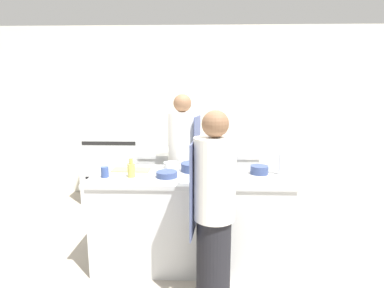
# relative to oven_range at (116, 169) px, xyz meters

# --- Properties ---
(ground_plane) EXTENTS (16.00, 16.00, 0.00)m
(ground_plane) POSITION_rel_oven_range_xyz_m (1.29, -1.77, -0.51)
(ground_plane) COLOR #A89E8E
(wall_back) EXTENTS (8.00, 0.06, 2.80)m
(wall_back) POSITION_rel_oven_range_xyz_m (1.29, 0.36, 0.89)
(wall_back) COLOR silver
(wall_back) RESTS_ON ground_plane
(prep_counter) EXTENTS (1.99, 0.78, 0.93)m
(prep_counter) POSITION_rel_oven_range_xyz_m (1.29, -1.77, -0.04)
(prep_counter) COLOR silver
(prep_counter) RESTS_ON ground_plane
(pass_counter) EXTENTS (1.65, 0.71, 0.93)m
(pass_counter) POSITION_rel_oven_range_xyz_m (1.36, -0.58, -0.04)
(pass_counter) COLOR silver
(pass_counter) RESTS_ON ground_plane
(oven_range) EXTENTS (0.96, 0.61, 1.02)m
(oven_range) POSITION_rel_oven_range_xyz_m (0.00, 0.00, 0.00)
(oven_range) COLOR silver
(oven_range) RESTS_ON ground_plane
(chef_at_prep_near) EXTENTS (0.36, 0.35, 1.62)m
(chef_at_prep_near) POSITION_rel_oven_range_xyz_m (1.50, -2.40, 0.30)
(chef_at_prep_near) COLOR black
(chef_at_prep_near) RESTS_ON ground_plane
(chef_at_stove) EXTENTS (0.40, 0.39, 1.73)m
(chef_at_stove) POSITION_rel_oven_range_xyz_m (1.17, -1.05, 0.36)
(chef_at_stove) COLOR black
(chef_at_stove) RESTS_ON ground_plane
(bottle_olive_oil) EXTENTS (0.07, 0.07, 0.19)m
(bottle_olive_oil) POSITION_rel_oven_range_xyz_m (0.71, -1.88, 0.50)
(bottle_olive_oil) COLOR #B2A84C
(bottle_olive_oil) RESTS_ON prep_counter
(bottle_vinegar) EXTENTS (0.08, 0.08, 0.23)m
(bottle_vinegar) POSITION_rel_oven_range_xyz_m (1.58, -1.53, 0.51)
(bottle_vinegar) COLOR #5B2319
(bottle_vinegar) RESTS_ON prep_counter
(bottle_wine) EXTENTS (0.06, 0.06, 0.29)m
(bottle_wine) POSITION_rel_oven_range_xyz_m (2.20, -1.75, 0.54)
(bottle_wine) COLOR silver
(bottle_wine) RESTS_ON prep_counter
(bottle_cooking_oil) EXTENTS (0.06, 0.06, 0.19)m
(bottle_cooking_oil) POSITION_rel_oven_range_xyz_m (1.50, -1.76, 0.50)
(bottle_cooking_oil) COLOR #2D5175
(bottle_cooking_oil) RESTS_ON prep_counter
(bottle_sauce) EXTENTS (0.09, 0.09, 0.26)m
(bottle_sauce) POSITION_rel_oven_range_xyz_m (1.62, -1.76, 0.53)
(bottle_sauce) COLOR black
(bottle_sauce) RESTS_ON prep_counter
(bowl_mixing_large) EXTENTS (0.16, 0.16, 0.06)m
(bowl_mixing_large) POSITION_rel_oven_range_xyz_m (1.06, -1.51, 0.45)
(bowl_mixing_large) COLOR #B7BABC
(bowl_mixing_large) RESTS_ON prep_counter
(bowl_prep_small) EXTENTS (0.21, 0.21, 0.06)m
(bowl_prep_small) POSITION_rel_oven_range_xyz_m (1.06, -1.87, 0.45)
(bowl_prep_small) COLOR navy
(bowl_prep_small) RESTS_ON prep_counter
(bowl_ceramic_blue) EXTENTS (0.26, 0.26, 0.09)m
(bowl_ceramic_blue) POSITION_rel_oven_range_xyz_m (1.31, -1.65, 0.47)
(bowl_ceramic_blue) COLOR navy
(bowl_ceramic_blue) RESTS_ON prep_counter
(bowl_wooden_salad) EXTENTS (0.18, 0.18, 0.08)m
(bowl_wooden_salad) POSITION_rel_oven_range_xyz_m (1.99, -1.73, 0.46)
(bowl_wooden_salad) COLOR navy
(bowl_wooden_salad) RESTS_ON prep_counter
(cup) EXTENTS (0.08, 0.08, 0.10)m
(cup) POSITION_rel_oven_range_xyz_m (0.45, -1.89, 0.47)
(cup) COLOR #33477F
(cup) RESTS_ON prep_counter
(cutting_board) EXTENTS (0.40, 0.19, 0.01)m
(cutting_board) POSITION_rel_oven_range_xyz_m (0.65, -1.63, 0.43)
(cutting_board) COLOR tan
(cutting_board) RESTS_ON prep_counter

